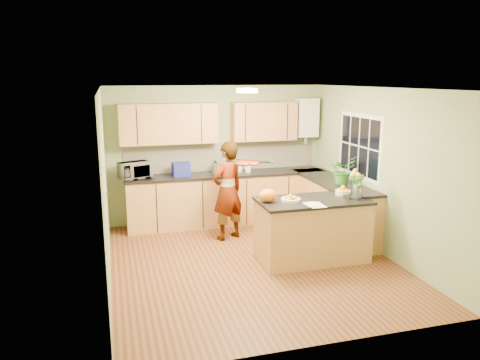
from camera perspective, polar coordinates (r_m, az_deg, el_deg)
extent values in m
plane|color=#572C19|center=(6.94, 1.53, -9.99)|extent=(4.50, 4.50, 0.00)
cube|color=silver|center=(6.41, 1.66, 11.13)|extent=(4.00, 4.50, 0.02)
cube|color=#96AC7B|center=(8.70, -2.82, 3.19)|extent=(4.00, 0.02, 2.50)
cube|color=#96AC7B|center=(4.54, 10.10, -5.69)|extent=(4.00, 0.02, 2.50)
cube|color=#96AC7B|center=(6.28, -16.12, -0.91)|extent=(0.02, 4.50, 2.50)
cube|color=#96AC7B|center=(7.40, 16.56, 1.04)|extent=(0.02, 4.50, 2.50)
cube|color=#B28747|center=(8.60, -1.67, -2.35)|extent=(3.60, 0.60, 0.90)
cube|color=black|center=(8.48, -1.67, 0.70)|extent=(3.64, 0.62, 0.04)
cube|color=#B28747|center=(8.15, 11.26, -3.43)|extent=(0.60, 2.20, 0.90)
cube|color=black|center=(8.03, 11.33, -0.21)|extent=(0.62, 2.24, 0.04)
cube|color=white|center=(8.71, -2.15, 2.88)|extent=(3.60, 0.02, 0.52)
cube|color=#B28747|center=(8.30, -8.71, 6.80)|extent=(1.70, 0.34, 0.70)
cube|color=#B28747|center=(8.69, 2.90, 7.17)|extent=(1.20, 0.34, 0.70)
cube|color=white|center=(9.00, 8.07, 7.57)|extent=(0.40, 0.30, 0.72)
cylinder|color=silver|center=(9.04, 7.99, 5.04)|extent=(0.06, 0.06, 0.20)
cube|color=white|center=(7.85, 14.34, 4.03)|extent=(0.01, 1.30, 1.05)
cube|color=black|center=(7.85, 14.31, 4.03)|extent=(0.01, 1.18, 0.92)
cube|color=white|center=(5.68, -16.01, -1.76)|extent=(0.02, 0.09, 0.09)
cylinder|color=#FFEABF|center=(6.70, 0.88, 10.85)|extent=(0.30, 0.30, 0.06)
cylinder|color=white|center=(6.70, 0.88, 11.11)|extent=(0.10, 0.10, 0.02)
cube|color=#B28747|center=(6.98, 8.79, -6.16)|extent=(1.56, 0.78, 0.88)
cube|color=black|center=(6.84, 8.91, -2.52)|extent=(1.60, 0.82, 0.04)
cylinder|color=#F8E8C6|center=(6.70, 6.20, -2.41)|extent=(0.27, 0.27, 0.04)
cylinder|color=#F8E8C6|center=(7.20, 12.42, -1.48)|extent=(0.23, 0.23, 0.07)
cylinder|color=silver|center=(6.93, 14.09, -1.41)|extent=(0.12, 0.12, 0.23)
ellipsoid|color=orange|center=(6.61, 3.40, -1.91)|extent=(0.30, 0.28, 0.19)
cube|color=white|center=(6.53, 9.21, -3.02)|extent=(0.22, 0.30, 0.01)
imported|color=#E2A68A|center=(7.67, -1.52, -1.34)|extent=(0.71, 0.60, 1.64)
imported|color=white|center=(8.20, -12.69, 1.13)|extent=(0.60, 0.50, 0.28)
cube|color=navy|center=(8.28, -7.19, 1.29)|extent=(0.31, 0.24, 0.24)
cylinder|color=silver|center=(8.46, -3.01, 1.48)|extent=(0.15, 0.15, 0.20)
sphere|color=black|center=(8.43, -3.02, 2.39)|extent=(0.07, 0.07, 0.07)
cylinder|color=#F8E8C6|center=(8.59, -0.08, 1.54)|extent=(0.14, 0.14, 0.16)
cylinder|color=white|center=(8.58, 0.98, 1.54)|extent=(0.14, 0.14, 0.17)
imported|color=#2E7B29|center=(7.75, 12.38, 1.20)|extent=(0.50, 0.45, 0.47)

